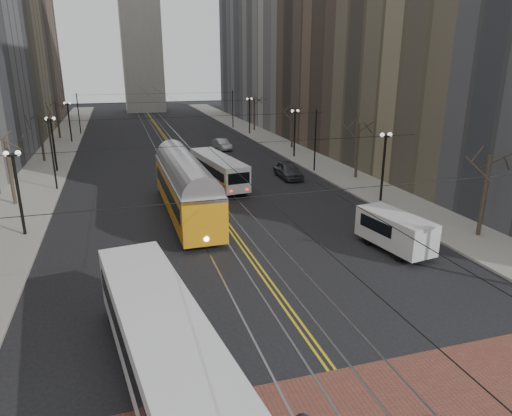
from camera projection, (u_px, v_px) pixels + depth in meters
ground at (321, 355)px, 18.38m from camera, size 260.00×260.00×0.00m
sidewalk_left at (52, 159)px, 55.25m from camera, size 5.00×140.00×0.15m
sidewalk_right at (284, 147)px, 63.52m from camera, size 5.00×140.00×0.15m
streetcar_rails at (176, 153)px, 59.41m from camera, size 4.80×130.00×0.02m
centre_lines at (176, 153)px, 59.40m from camera, size 0.42×130.00×0.01m
building_left_far at (2, 13)px, 83.67m from camera, size 16.00×20.00×40.00m
building_right_mid at (356, 19)px, 62.18m from camera, size 16.00×20.00×34.00m
building_right_far at (266, 20)px, 97.74m from camera, size 16.00×20.00×40.00m
lamp_posts at (197, 155)px, 43.74m from camera, size 27.60×57.20×5.60m
street_trees at (187, 144)px, 49.67m from camera, size 31.68×53.28×5.60m
trolley_wires at (187, 136)px, 48.99m from camera, size 25.96×120.00×6.60m
transit_bus at (162, 349)px, 16.18m from camera, size 4.31×12.87×3.16m
streetcar at (186, 192)px, 34.77m from camera, size 3.03×15.40×3.62m
rear_bus at (218, 171)px, 43.57m from camera, size 3.65×10.84×2.77m
cargo_van at (395, 233)px, 28.33m from camera, size 2.81×5.54×2.34m
sedan_grey at (288, 170)px, 46.47m from camera, size 2.04×4.89×1.66m
sedan_silver at (222, 144)px, 61.75m from camera, size 2.05×4.42×1.40m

